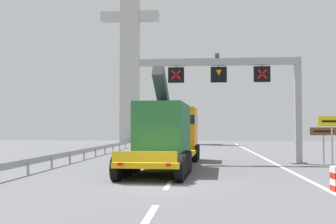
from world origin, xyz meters
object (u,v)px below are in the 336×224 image
Objects in this scene: heavy_haul_truck_yellow at (170,132)px; tourist_info_sign_brown at (324,136)px; bridge_pylon_distant at (130,38)px; overhead_lane_gantry at (241,79)px; exit_sign_yellow at (332,128)px.

tourist_info_sign_brown is (9.50, 2.20, -0.22)m from heavy_haul_truck_yellow.
bridge_pylon_distant reaches higher than heavy_haul_truck_yellow.
heavy_haul_truck_yellow is 9.76m from tourist_info_sign_brown.
overhead_lane_gantry is 3.63× the size of exit_sign_yellow.
tourist_info_sign_brown is 0.07× the size of bridge_pylon_distant.
exit_sign_yellow is (9.31, -0.22, 0.25)m from heavy_haul_truck_yellow.
bridge_pylon_distant is (-9.29, 39.09, 14.12)m from heavy_haul_truck_yellow.
overhead_lane_gantry is 4.64× the size of tourist_info_sign_brown.
overhead_lane_gantry reaches higher than tourist_info_sign_brown.
heavy_haul_truck_yellow reaches higher than tourist_info_sign_brown.
heavy_haul_truck_yellow reaches higher than exit_sign_yellow.
exit_sign_yellow is at bearing -64.67° from bridge_pylon_distant.
exit_sign_yellow reaches higher than tourist_info_sign_brown.
heavy_haul_truck_yellow is 6.19× the size of tourist_info_sign_brown.
exit_sign_yellow is at bearing -26.51° from overhead_lane_gantry.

